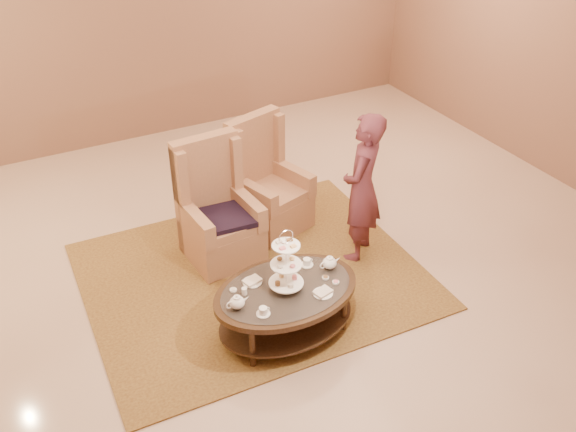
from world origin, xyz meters
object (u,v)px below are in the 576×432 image
armchair_right (266,191)px  person (362,188)px  tea_table (286,296)px  armchair_left (218,219)px

armchair_right → person: bearing=-74.9°
armchair_right → person: 1.16m
tea_table → armchair_left: 1.34m
armchair_right → person: person is taller
tea_table → armchair_left: (-0.07, 1.34, 0.03)m
tea_table → armchair_right: bearing=67.8°
person → armchair_left: bearing=-68.6°
armchair_right → person: size_ratio=0.79×
tea_table → armchair_left: bearing=91.2°
tea_table → armchair_left: armchair_left is taller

